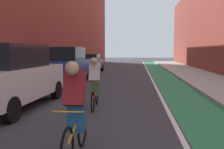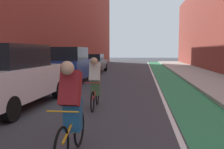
{
  "view_description": "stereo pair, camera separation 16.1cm",
  "coord_description": "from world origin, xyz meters",
  "px_view_note": "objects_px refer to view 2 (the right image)",
  "views": [
    {
      "loc": [
        1.17,
        2.5,
        1.78
      ],
      "look_at": [
        0.43,
        9.74,
        1.09
      ],
      "focal_mm": 39.82,
      "sensor_mm": 36.0,
      "label": 1
    },
    {
      "loc": [
        1.33,
        2.52,
        1.78
      ],
      "look_at": [
        0.43,
        9.74,
        1.09
      ],
      "focal_mm": 39.82,
      "sensor_mm": 36.0,
      "label": 2
    }
  ],
  "objects_px": {
    "parked_sedan_gray": "(93,63)",
    "cyclist_trailing": "(95,83)",
    "parked_suv_blue": "(69,65)",
    "parked_suv_white": "(12,75)",
    "cyclist_mid": "(71,107)"
  },
  "relations": [
    {
      "from": "parked_sedan_gray",
      "to": "cyclist_trailing",
      "type": "bearing_deg",
      "value": -78.11
    },
    {
      "from": "parked_suv_blue",
      "to": "parked_suv_white",
      "type": "bearing_deg",
      "value": -90.04
    },
    {
      "from": "parked_suv_white",
      "to": "cyclist_trailing",
      "type": "bearing_deg",
      "value": 4.7
    },
    {
      "from": "parked_suv_white",
      "to": "cyclist_mid",
      "type": "height_order",
      "value": "parked_suv_white"
    },
    {
      "from": "cyclist_trailing",
      "to": "parked_sedan_gray",
      "type": "bearing_deg",
      "value": 101.89
    },
    {
      "from": "parked_sedan_gray",
      "to": "cyclist_trailing",
      "type": "xyz_separation_m",
      "value": [
        2.61,
        -12.38,
        0.02
      ]
    },
    {
      "from": "parked_sedan_gray",
      "to": "cyclist_trailing",
      "type": "relative_size",
      "value": 2.7
    },
    {
      "from": "parked_suv_blue",
      "to": "cyclist_mid",
      "type": "distance_m",
      "value": 9.91
    },
    {
      "from": "parked_suv_white",
      "to": "parked_suv_blue",
      "type": "relative_size",
      "value": 0.93
    },
    {
      "from": "parked_suv_white",
      "to": "parked_suv_blue",
      "type": "bearing_deg",
      "value": 89.96
    },
    {
      "from": "parked_suv_blue",
      "to": "cyclist_trailing",
      "type": "height_order",
      "value": "parked_suv_blue"
    },
    {
      "from": "parked_suv_white",
      "to": "cyclist_mid",
      "type": "xyz_separation_m",
      "value": [
        2.91,
        -3.37,
        -0.16
      ]
    },
    {
      "from": "parked_suv_white",
      "to": "cyclist_mid",
      "type": "distance_m",
      "value": 4.45
    },
    {
      "from": "parked_sedan_gray",
      "to": "parked_suv_blue",
      "type": "bearing_deg",
      "value": -89.98
    },
    {
      "from": "parked_suv_blue",
      "to": "parked_sedan_gray",
      "type": "bearing_deg",
      "value": 90.02
    }
  ]
}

